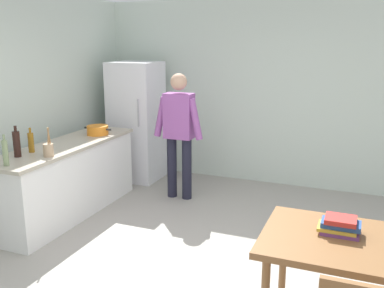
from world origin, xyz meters
TOP-DOWN VIEW (x-y plane):
  - ground_plane at (0.00, 0.00)m, footprint 14.00×14.00m
  - wall_back at (0.00, 3.00)m, footprint 6.40×0.12m
  - kitchen_counter at (-2.00, 0.80)m, footprint 0.64×2.20m
  - refrigerator at (-1.90, 2.40)m, footprint 0.70×0.67m
  - person at (-0.95, 1.85)m, footprint 0.70×0.22m
  - dining_table at (1.40, -0.30)m, footprint 1.40×0.90m
  - cooking_pot at (-1.92, 1.39)m, footprint 0.40×0.28m
  - utensil_jar at (-1.80, 0.27)m, footprint 0.11×0.11m
  - bottle_vinegar_tall at (-1.96, -0.17)m, footprint 0.06×0.06m
  - bottle_oil_amber at (-2.09, 0.34)m, footprint 0.06×0.06m
  - bottle_wine_dark at (-2.10, 0.14)m, footprint 0.08×0.08m
  - book_stack at (1.24, -0.21)m, footprint 0.30×0.20m

SIDE VIEW (x-z plane):
  - ground_plane at x=0.00m, z-range 0.00..0.00m
  - kitchen_counter at x=-2.00m, z-range 0.00..0.90m
  - dining_table at x=1.40m, z-range 0.30..1.05m
  - book_stack at x=1.24m, z-range 0.75..0.88m
  - refrigerator at x=-1.90m, z-range 0.00..1.80m
  - cooking_pot at x=-1.92m, z-range 0.90..1.02m
  - person at x=-0.95m, z-range 0.13..1.83m
  - utensil_jar at x=-1.80m, z-range 0.82..1.14m
  - bottle_oil_amber at x=-2.09m, z-range 0.88..1.16m
  - bottle_vinegar_tall at x=-1.96m, z-range 0.88..1.20m
  - bottle_wine_dark at x=-2.10m, z-range 0.88..1.22m
  - wall_back at x=0.00m, z-range 0.00..2.70m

